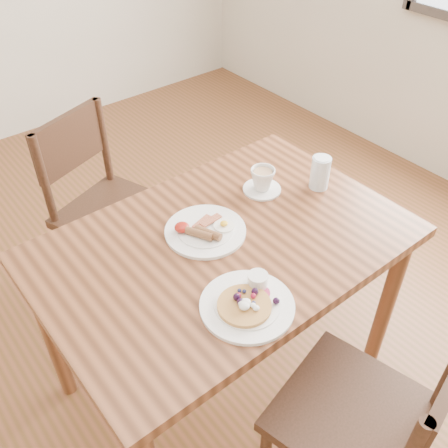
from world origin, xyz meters
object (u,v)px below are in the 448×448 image
object	(u,v)px
teacup_saucer	(262,181)
chair_near	(373,418)
water_glass	(320,173)
dining_table	(224,262)
pancake_plate	(248,302)
chair_far	(104,202)
breakfast_plate	(204,230)

from	to	relation	value
teacup_saucer	chair_near	bearing A→B (deg)	-108.15
chair_near	water_glass	world-z (taller)	chair_near
dining_table	pancake_plate	bearing A→B (deg)	-115.38
chair_far	pancake_plate	bearing A→B (deg)	67.31
breakfast_plate	water_glass	xyz separation A→B (m)	(0.49, -0.06, 0.05)
chair_far	pancake_plate	world-z (taller)	chair_far
chair_far	dining_table	bearing A→B (deg)	75.67
pancake_plate	chair_near	bearing A→B (deg)	-67.91
dining_table	water_glass	size ratio (longest dim) A/B	9.60
dining_table	chair_near	distance (m)	0.66
chair_near	chair_far	world-z (taller)	same
chair_near	breakfast_plate	xyz separation A→B (m)	(-0.06, 0.71, 0.27)
pancake_plate	dining_table	bearing A→B (deg)	64.62
breakfast_plate	water_glass	distance (m)	0.49
chair_near	dining_table	bearing A→B (deg)	79.91
dining_table	breakfast_plate	distance (m)	0.13
breakfast_plate	teacup_saucer	world-z (taller)	teacup_saucer
teacup_saucer	pancake_plate	bearing A→B (deg)	-136.42
breakfast_plate	pancake_plate	bearing A→B (deg)	-106.26
dining_table	teacup_saucer	world-z (taller)	teacup_saucer
dining_table	teacup_saucer	size ratio (longest dim) A/B	8.57
dining_table	chair_far	size ratio (longest dim) A/B	1.36
chair_near	chair_far	size ratio (longest dim) A/B	1.00
dining_table	water_glass	xyz separation A→B (m)	(0.46, 0.01, 0.16)
breakfast_plate	teacup_saucer	size ratio (longest dim) A/B	1.93
pancake_plate	teacup_saucer	bearing A→B (deg)	43.58
teacup_saucer	water_glass	size ratio (longest dim) A/B	1.12
pancake_plate	water_glass	distance (m)	0.64
water_glass	breakfast_plate	bearing A→B (deg)	173.33
chair_far	pancake_plate	distance (m)	1.04
breakfast_plate	teacup_saucer	bearing A→B (deg)	10.73
teacup_saucer	water_glass	distance (m)	0.21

